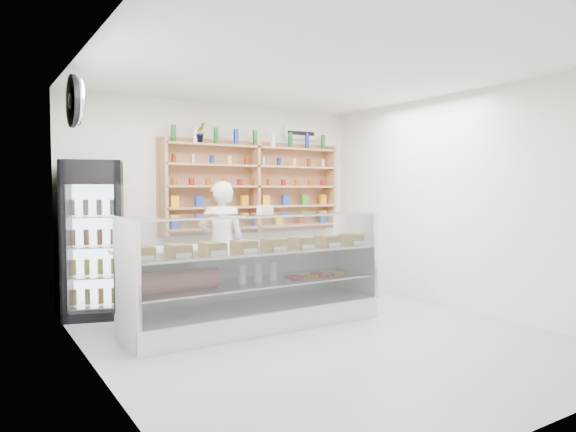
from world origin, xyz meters
TOP-DOWN VIEW (x-y plane):
  - room at (0.00, 0.00)m, footprint 5.00×5.00m
  - display_counter at (-0.39, 0.71)m, footprint 2.95×0.88m
  - shop_worker at (-0.29, 1.83)m, footprint 0.71×0.60m
  - drinks_cooler at (-1.85, 2.14)m, footprint 0.85×0.84m
  - wall_shelving at (0.50, 2.34)m, footprint 2.84×0.28m
  - potted_plant at (-0.37, 2.34)m, footprint 0.20×0.18m
  - security_mirror at (-2.17, 1.20)m, footprint 0.15×0.50m
  - wall_sign at (1.40, 2.47)m, footprint 0.62×0.03m

SIDE VIEW (x-z plane):
  - display_counter at x=-0.39m, z-range -0.29..0.99m
  - shop_worker at x=-0.29m, z-range 0.00..1.67m
  - drinks_cooler at x=-1.85m, z-range 0.00..1.91m
  - room at x=0.00m, z-range -1.10..3.90m
  - wall_shelving at x=0.50m, z-range 0.93..2.26m
  - potted_plant at x=-0.37m, z-range 2.20..2.49m
  - security_mirror at x=-2.17m, z-range 2.20..2.70m
  - wall_sign at x=1.40m, z-range 2.35..2.55m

